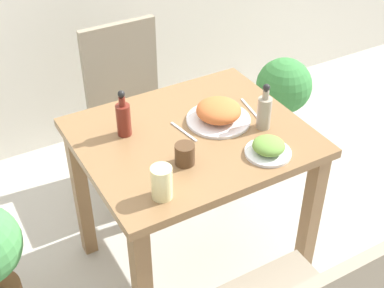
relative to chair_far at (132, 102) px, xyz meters
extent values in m
plane|color=#B7B2A8|center=(-0.04, -0.71, -0.50)|extent=(16.00, 16.00, 0.00)
cube|color=olive|center=(-0.04, -0.71, 0.23)|extent=(0.87, 0.74, 0.04)
cube|color=olive|center=(0.34, -1.03, -0.14)|extent=(0.06, 0.06, 0.71)
cube|color=olive|center=(-0.43, -0.39, -0.14)|extent=(0.06, 0.06, 0.71)
cube|color=olive|center=(0.34, -0.39, -0.14)|extent=(0.06, 0.06, 0.71)
cube|color=gray|center=(0.00, -0.08, -0.07)|extent=(0.42, 0.42, 0.04)
cube|color=gray|center=(0.00, 0.11, 0.17)|extent=(0.40, 0.04, 0.44)
cylinder|color=#B7B2A8|center=(-0.18, -0.26, -0.29)|extent=(0.03, 0.03, 0.40)
cylinder|color=#B7B2A8|center=(0.18, -0.26, -0.29)|extent=(0.03, 0.03, 0.40)
cylinder|color=#B7B2A8|center=(-0.18, 0.10, -0.29)|extent=(0.03, 0.03, 0.40)
cylinder|color=#B7B2A8|center=(0.18, 0.10, -0.29)|extent=(0.03, 0.03, 0.40)
cylinder|color=white|center=(0.09, -0.68, 0.26)|extent=(0.26, 0.26, 0.01)
ellipsoid|color=#CC6633|center=(0.09, -0.68, 0.30)|extent=(0.18, 0.18, 0.08)
cylinder|color=white|center=(0.14, -0.96, 0.26)|extent=(0.17, 0.17, 0.01)
ellipsoid|color=olive|center=(0.14, -0.96, 0.29)|extent=(0.12, 0.12, 0.05)
cylinder|color=#4C331E|center=(-0.16, -0.85, 0.29)|extent=(0.07, 0.07, 0.08)
cylinder|color=beige|center=(-0.31, -0.97, 0.31)|extent=(0.07, 0.07, 0.12)
cylinder|color=gray|center=(0.22, -0.80, 0.32)|extent=(0.06, 0.06, 0.13)
cylinder|color=gray|center=(0.22, -0.80, 0.40)|extent=(0.03, 0.03, 0.04)
sphere|color=black|center=(0.22, -0.80, 0.43)|extent=(0.03, 0.03, 0.03)
cylinder|color=maroon|center=(-0.27, -0.58, 0.32)|extent=(0.06, 0.06, 0.13)
cylinder|color=maroon|center=(-0.27, -0.58, 0.40)|extent=(0.03, 0.03, 0.04)
sphere|color=black|center=(-0.27, -0.58, 0.43)|extent=(0.03, 0.03, 0.03)
cube|color=silver|center=(-0.07, -0.68, 0.25)|extent=(0.03, 0.16, 0.00)
cube|color=silver|center=(0.25, -0.68, 0.25)|extent=(0.04, 0.18, 0.00)
cylinder|color=brown|center=(0.80, -0.24, -0.38)|extent=(0.25, 0.25, 0.24)
cylinder|color=brown|center=(0.80, -0.24, -0.21)|extent=(0.05, 0.05, 0.09)
sphere|color=#387F3D|center=(0.80, -0.24, -0.02)|extent=(0.31, 0.31, 0.31)
camera|label=1|loc=(-0.89, -2.18, 1.46)|focal=50.00mm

